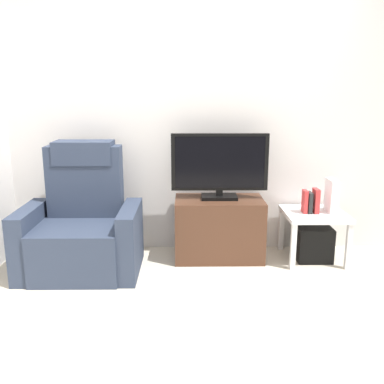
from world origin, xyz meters
name	(u,v)px	position (x,y,z in m)	size (l,w,h in m)	color
ground_plane	(214,300)	(0.00, 0.00, 0.00)	(6.40, 6.40, 0.00)	beige
wall_back	(208,113)	(0.00, 1.13, 1.30)	(6.40, 0.06, 2.60)	silver
tv_stand	(219,228)	(0.09, 0.84, 0.28)	(0.79, 0.46, 0.55)	#4C2D1E
television	(220,165)	(0.09, 0.86, 0.86)	(0.86, 0.20, 0.59)	black
recliner_armchair	(82,227)	(-1.09, 0.60, 0.37)	(0.98, 0.78, 1.08)	#2D384C
side_table	(314,219)	(0.95, 0.79, 0.37)	(0.54, 0.54, 0.44)	white
subwoofer_box	(312,242)	(0.95, 0.79, 0.16)	(0.31, 0.31, 0.31)	black
book_leftmost	(305,201)	(0.85, 0.77, 0.55)	(0.03, 0.10, 0.21)	red
book_middle	(309,202)	(0.89, 0.77, 0.54)	(0.03, 0.12, 0.19)	#262626
book_rightmost	(316,201)	(0.95, 0.77, 0.55)	(0.04, 0.12, 0.22)	red
game_console	(332,196)	(1.09, 0.80, 0.59)	(0.07, 0.20, 0.30)	white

